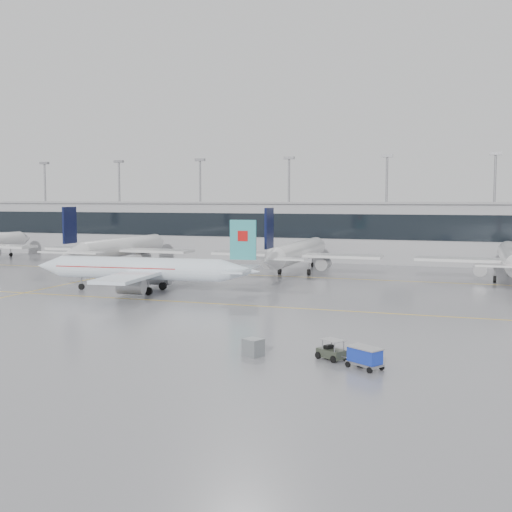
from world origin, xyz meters
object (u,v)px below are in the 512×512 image
(air_canada_jet, at_px, (148,269))
(baggage_cart, at_px, (365,356))
(gse_unit, at_px, (253,347))
(baggage_tug, at_px, (331,352))

(air_canada_jet, xyz_separation_m, baggage_cart, (35.33, -30.97, -2.21))
(gse_unit, bearing_deg, baggage_tug, 31.50)
(air_canada_jet, relative_size, baggage_tug, 10.08)
(baggage_tug, distance_m, gse_unit, 6.48)
(air_canada_jet, height_order, baggage_tug, air_canada_jet)
(baggage_cart, bearing_deg, gse_unit, -153.76)
(air_canada_jet, distance_m, baggage_tug, 43.50)
(baggage_tug, bearing_deg, baggage_cart, 0.00)
(air_canada_jet, bearing_deg, baggage_tug, 133.09)
(baggage_tug, relative_size, baggage_cart, 1.07)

